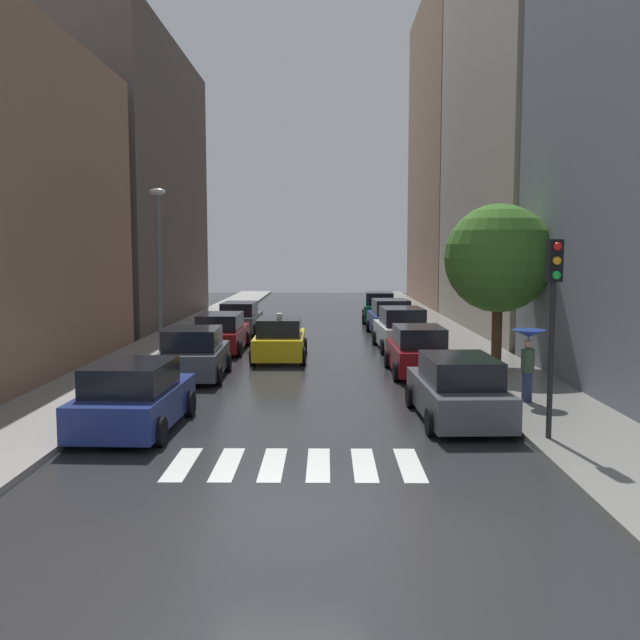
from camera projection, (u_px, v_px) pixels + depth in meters
ground_plane at (314, 336)px, 34.87m from camera, size 28.00×72.00×0.04m
sidewalk_left at (185, 334)px, 34.92m from camera, size 3.00×72.00×0.15m
sidewalk_right at (444, 334)px, 34.80m from camera, size 3.00×72.00×0.15m
crosswalk_stripes at (296, 464)px, 13.72m from camera, size 4.95×2.20×0.01m
building_left_mid at (128, 185)px, 40.71m from camera, size 6.00×18.74×16.10m
building_right_mid at (527, 134)px, 35.93m from camera, size 6.00×17.80×20.46m
building_right_far at (460, 152)px, 53.87m from camera, size 6.00×17.86×23.65m
parked_car_left_nearest at (134, 398)px, 16.31m from camera, size 2.28×4.28×1.64m
parked_car_left_second at (194, 355)px, 23.02m from camera, size 2.21×4.06×1.68m
parked_car_left_third at (221, 333)px, 29.27m from camera, size 2.10×4.79×1.60m
parked_car_left_fourth at (240, 319)px, 35.63m from camera, size 2.14×4.46×1.61m
parked_car_right_nearest at (458, 390)px, 17.23m from camera, size 2.21×4.49×1.63m
parked_car_right_second at (418, 352)px, 23.74m from camera, size 2.07×4.09×1.66m
parked_car_right_third at (401, 330)px, 29.74m from camera, size 2.27×4.58×1.81m
parked_car_right_fourth at (390, 318)px, 34.95m from camera, size 2.28×4.25×1.80m
parked_car_right_fifth at (379, 308)px, 41.52m from camera, size 2.18×4.50×1.78m
taxi_midroad at (280, 340)px, 27.09m from camera, size 2.10×4.34×1.81m
pedestrian_foreground at (528, 351)px, 18.69m from camera, size 0.90×0.90×1.95m
street_tree_right at (499, 259)px, 24.15m from camera, size 3.78×3.78×5.69m
traffic_light_right_corner at (553, 294)px, 14.82m from camera, size 0.30×0.42×4.30m
lamp_post_left at (159, 261)px, 25.54m from camera, size 0.60×0.28×6.32m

